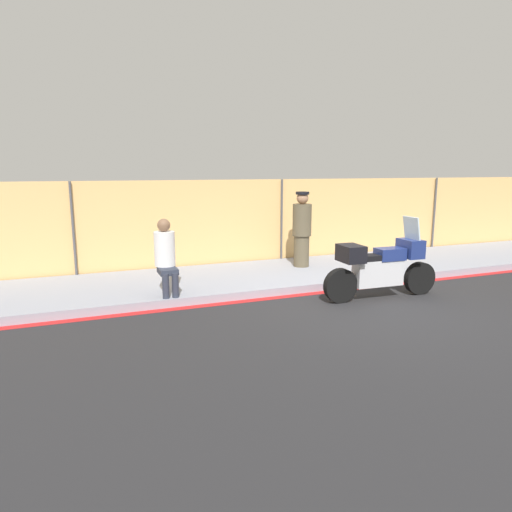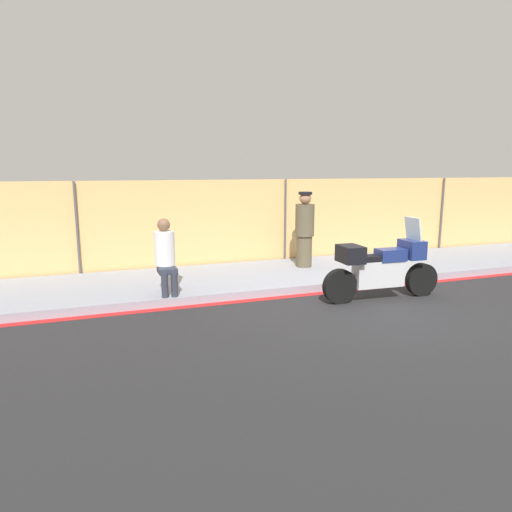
{
  "view_description": "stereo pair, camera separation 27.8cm",
  "coord_description": "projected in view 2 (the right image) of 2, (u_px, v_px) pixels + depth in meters",
  "views": [
    {
      "loc": [
        -4.68,
        -6.34,
        2.35
      ],
      "look_at": [
        -1.58,
        1.5,
        0.73
      ],
      "focal_mm": 32.0,
      "sensor_mm": 36.0,
      "label": 1
    },
    {
      "loc": [
        -4.42,
        -6.44,
        2.35
      ],
      "look_at": [
        -1.58,
        1.5,
        0.73
      ],
      "focal_mm": 32.0,
      "sensor_mm": 36.0,
      "label": 2
    }
  ],
  "objects": [
    {
      "name": "person_seated_on_curb",
      "position": [
        165.0,
        252.0,
        8.15
      ],
      "size": [
        0.37,
        0.68,
        1.33
      ],
      "color": "#2D3342",
      "rests_on": "sidewalk"
    },
    {
      "name": "sidewalk",
      "position": [
        308.0,
        273.0,
        10.14
      ],
      "size": [
        35.34,
        2.6,
        0.15
      ],
      "color": "#8E93A3",
      "rests_on": "ground_plane"
    },
    {
      "name": "ground_plane",
      "position": [
        371.0,
        307.0,
        7.86
      ],
      "size": [
        120.0,
        120.0,
        0.0
      ],
      "primitive_type": "plane",
      "color": "#262628"
    },
    {
      "name": "storefront_fence",
      "position": [
        284.0,
        222.0,
        11.24
      ],
      "size": [
        33.57,
        0.17,
        2.1
      ],
      "color": "#E5B26B",
      "rests_on": "ground_plane"
    },
    {
      "name": "motorcycle",
      "position": [
        381.0,
        267.0,
        8.23
      ],
      "size": [
        2.32,
        0.56,
        1.49
      ],
      "rotation": [
        0.0,
        0.0,
        -0.04
      ],
      "color": "black",
      "rests_on": "ground_plane"
    },
    {
      "name": "officer_standing",
      "position": [
        305.0,
        229.0,
        10.26
      ],
      "size": [
        0.43,
        0.43,
        1.7
      ],
      "color": "brown",
      "rests_on": "sidewalk"
    },
    {
      "name": "curb_paint_stripe",
      "position": [
        339.0,
        291.0,
        8.87
      ],
      "size": [
        35.34,
        0.18,
        0.01
      ],
      "color": "red",
      "rests_on": "ground_plane"
    }
  ]
}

